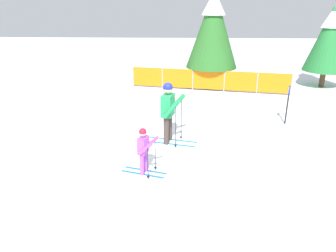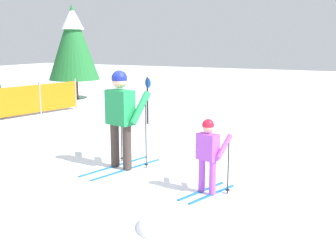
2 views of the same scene
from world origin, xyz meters
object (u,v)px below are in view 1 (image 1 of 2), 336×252
skier_adult (169,107)px  conifer_near (213,27)px  conifer_far (329,38)px  trail_marker (288,101)px  skier_child (144,147)px  safety_fence (208,80)px

skier_adult → conifer_near: 7.41m
conifer_near → skier_adult: bearing=-104.6°
conifer_far → conifer_near: (-5.51, -0.12, 0.47)m
skier_adult → trail_marker: bearing=37.0°
conifer_far → conifer_near: bearing=-178.7°
skier_child → safety_fence: (2.17, 8.04, -0.16)m
skier_child → conifer_near: 9.46m
conifer_far → skier_child: bearing=-131.0°
safety_fence → trail_marker: trail_marker is taller
safety_fence → skier_child: bearing=-105.1°
skier_adult → conifer_near: (1.82, 6.97, 1.74)m
conifer_near → trail_marker: size_ratio=3.39×
skier_child → conifer_near: (2.34, 8.91, 2.13)m
skier_adult → safety_fence: skier_adult is taller
safety_fence → skier_adult: bearing=-105.1°
conifer_far → trail_marker: bearing=-121.9°
conifer_far → conifer_near: size_ratio=0.84×
safety_fence → trail_marker: size_ratio=5.45×
skier_adult → conifer_near: bearing=89.1°
skier_child → safety_fence: bearing=91.5°
skier_adult → safety_fence: (1.64, 6.10, -0.56)m
safety_fence → trail_marker: (2.34, -4.38, 0.31)m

